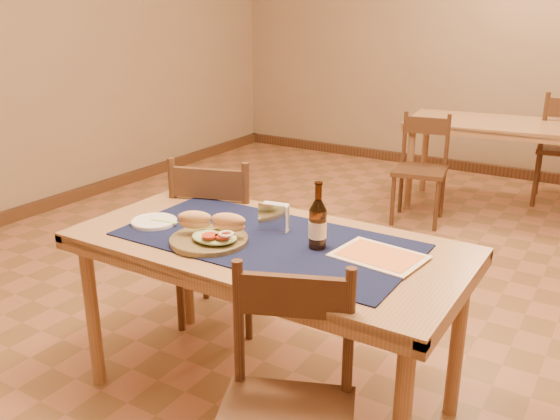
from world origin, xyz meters
The scene contains 14 objects.
room centered at (0.00, 0.00, 1.40)m, with size 6.04×7.04×2.84m.
main_table centered at (0.00, -0.80, 0.67)m, with size 1.60×0.80×0.75m.
placemat centered at (0.00, -0.80, 0.75)m, with size 1.20×0.60×0.01m, color #0F163A.
baseboard centered at (0.00, 0.00, 0.05)m, with size 6.00×7.00×0.10m.
back_table centered at (0.25, 2.35, 0.67)m, with size 1.59×0.93×0.75m.
chair_main_far centered at (-0.57, -0.37, 0.49)m, with size 0.55×0.55×0.95m.
chair_main_near centered at (0.43, -1.36, 0.47)m, with size 0.54×0.54×0.90m.
chair_back_near centered at (-0.22, 1.77, 0.44)m, with size 0.45×0.45×0.85m.
sandwich_plate centered at (-0.17, -0.95, 0.79)m, with size 0.31×0.31×0.12m.
side_plate centered at (-0.51, -0.91, 0.76)m, with size 0.20×0.20×0.02m.
fork centered at (-0.46, -0.89, 0.77)m, with size 0.13×0.04×0.00m.
beer_bottle centered at (0.22, -0.77, 0.85)m, with size 0.07×0.07×0.27m.
napkin_holder centered at (-0.03, -0.70, 0.81)m, with size 0.14×0.07×0.12m.
menu_card centered at (0.46, -0.73, 0.76)m, with size 0.35×0.27×0.01m.
Camera 1 is at (1.22, -2.66, 1.65)m, focal length 38.00 mm.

